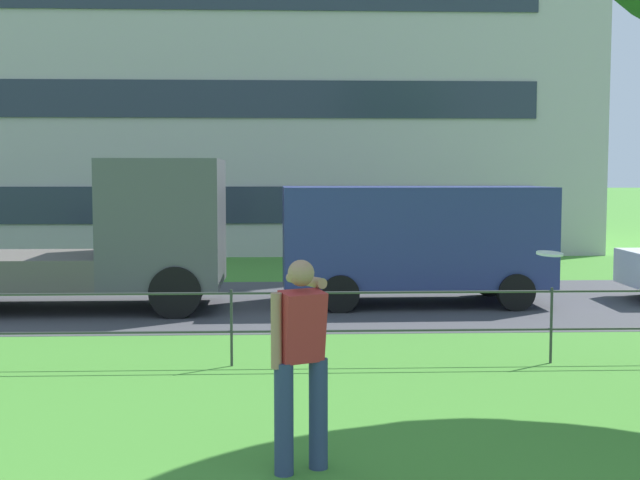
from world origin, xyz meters
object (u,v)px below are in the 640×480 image
(person_thrower, at_px, (300,357))
(frisbee, at_px, (550,254))
(apartment_building_background, at_px, (166,19))
(panel_van_left, at_px, (415,238))
(flatbed_truck_center, at_px, (84,243))

(person_thrower, distance_m, frisbee, 3.08)
(apartment_building_background, bearing_deg, panel_van_left, -65.43)
(person_thrower, relative_size, apartment_building_background, 0.06)
(flatbed_truck_center, relative_size, apartment_building_background, 0.26)
(person_thrower, bearing_deg, flatbed_truck_center, 114.00)
(person_thrower, distance_m, apartment_building_background, 25.02)
(frisbee, bearing_deg, panel_van_left, 91.62)
(frisbee, height_order, flatbed_truck_center, flatbed_truck_center)
(person_thrower, height_order, apartment_building_background, apartment_building_background)
(person_thrower, xyz_separation_m, panel_van_left, (2.36, 8.92, 0.31))
(frisbee, bearing_deg, person_thrower, -149.18)
(apartment_building_background, bearing_deg, person_thrower, -79.55)
(person_thrower, distance_m, flatbed_truck_center, 9.37)
(frisbee, bearing_deg, apartment_building_background, 107.42)
(frisbee, distance_m, flatbed_truck_center, 9.50)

